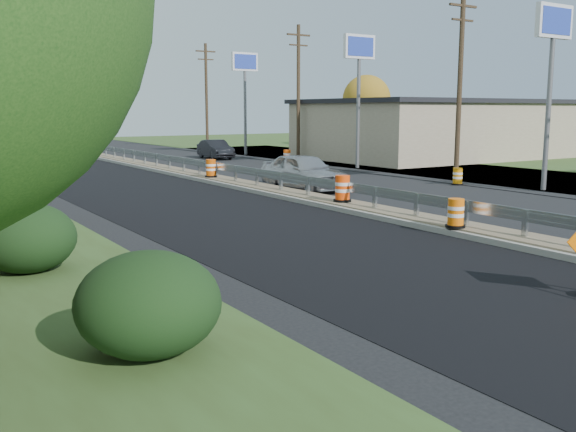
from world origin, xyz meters
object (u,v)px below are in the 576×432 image
barrel_median_near (456,214)px  barrel_shoulder_near (458,177)px  barrel_median_mid (342,189)px  barrel_median_far (211,169)px  car_silver (304,171)px  car_dark_mid (215,149)px  barrel_shoulder_mid (287,157)px

barrel_median_near → barrel_shoulder_near: (9.52, 8.68, -0.24)m
barrel_median_near → barrel_median_mid: size_ratio=0.86×
barrel_median_far → barrel_shoulder_near: 11.91m
car_silver → barrel_median_mid: bearing=-112.2°
barrel_median_far → car_dark_mid: bearing=62.8°
barrel_median_near → car_silver: (2.35, 11.08, 0.19)m
barrel_shoulder_near → barrel_shoulder_mid: bearing=89.1°
barrel_median_near → barrel_shoulder_mid: 25.92m
car_silver → car_dark_mid: 19.58m
barrel_median_far → car_dark_mid: (7.07, 13.78, 0.04)m
barrel_shoulder_near → barrel_median_near: bearing=-137.6°
barrel_shoulder_near → barrel_median_far: bearing=140.7°
barrel_median_far → barrel_shoulder_mid: bearing=39.5°
barrel_median_mid → car_dark_mid: 25.15m
barrel_median_mid → barrel_shoulder_mid: size_ratio=1.08×
barrel_shoulder_near → car_silver: car_silver is taller
barrel_median_near → car_dark_mid: car_dark_mid is taller
barrel_median_near → barrel_median_mid: bearing=85.4°
barrel_median_mid → barrel_shoulder_mid: (9.28, 18.19, -0.26)m
barrel_median_mid → barrel_shoulder_mid: barrel_median_mid is taller
barrel_median_far → car_dark_mid: size_ratio=0.21×
barrel_shoulder_mid → barrel_median_near: bearing=-112.1°
barrel_median_near → barrel_median_far: size_ratio=0.93×
barrel_median_mid → barrel_shoulder_mid: bearing=63.0°
car_dark_mid → barrel_median_near: bearing=-98.8°
barrel_shoulder_mid → car_dark_mid: (-2.38, 5.99, 0.26)m
barrel_median_far → car_dark_mid: car_dark_mid is taller
barrel_shoulder_mid → car_silver: 14.91m
barrel_shoulder_mid → car_silver: bearing=-119.8°
barrel_median_near → car_silver: size_ratio=0.17×
barrel_median_near → barrel_shoulder_mid: barrel_median_near is taller
barrel_median_mid → car_dark_mid: bearing=74.1°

